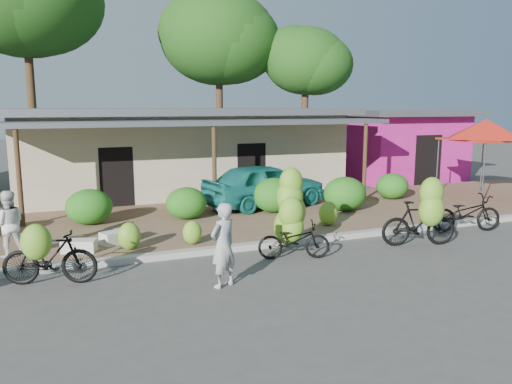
# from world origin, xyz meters

# --- Properties ---
(ground) EXTENTS (100.00, 100.00, 0.00)m
(ground) POSITION_xyz_m (0.00, 0.00, 0.00)
(ground) COLOR #4C4946
(ground) RESTS_ON ground
(sidewalk) EXTENTS (60.00, 6.00, 0.12)m
(sidewalk) POSITION_xyz_m (0.00, 5.00, 0.06)
(sidewalk) COLOR #8A664A
(sidewalk) RESTS_ON ground
(curb) EXTENTS (60.00, 0.25, 0.15)m
(curb) POSITION_xyz_m (0.00, 2.00, 0.07)
(curb) COLOR #A8A399
(curb) RESTS_ON ground
(shop_main) EXTENTS (13.00, 8.50, 3.35)m
(shop_main) POSITION_xyz_m (0.00, 10.93, 1.72)
(shop_main) COLOR #C0B791
(shop_main) RESTS_ON ground
(shop_pink) EXTENTS (6.00, 6.00, 3.25)m
(shop_pink) POSITION_xyz_m (10.50, 10.99, 1.67)
(shop_pink) COLOR #CD1F88
(shop_pink) RESTS_ON ground
(tree_center_right) EXTENTS (6.03, 5.97, 9.28)m
(tree_center_right) POSITION_xyz_m (3.31, 16.61, 6.99)
(tree_center_right) COLOR #4C341E
(tree_center_right) RESTS_ON ground
(tree_near_right) EXTENTS (4.44, 4.26, 7.47)m
(tree_near_right) POSITION_xyz_m (7.31, 14.61, 5.81)
(tree_near_right) COLOR #4C341E
(tree_near_right) RESTS_ON ground
(hedge_1) EXTENTS (1.29, 1.16, 1.01)m
(hedge_1) POSITION_xyz_m (-3.84, 5.66, 0.62)
(hedge_1) COLOR #196216
(hedge_1) RESTS_ON sidewalk
(hedge_2) EXTENTS (1.22, 1.09, 0.95)m
(hedge_2) POSITION_xyz_m (-1.12, 5.33, 0.59)
(hedge_2) COLOR #196216
(hedge_2) RESTS_ON sidewalk
(hedge_3) EXTENTS (1.40, 1.26, 1.10)m
(hedge_3) POSITION_xyz_m (1.69, 5.22, 0.67)
(hedge_3) COLOR #196216
(hedge_3) RESTS_ON sidewalk
(hedge_4) EXTENTS (1.39, 1.25, 1.09)m
(hedge_4) POSITION_xyz_m (3.89, 4.62, 0.66)
(hedge_4) COLOR #196216
(hedge_4) RESTS_ON sidewalk
(hedge_5) EXTENTS (1.19, 1.07, 0.93)m
(hedge_5) POSITION_xyz_m (6.59, 5.77, 0.58)
(hedge_5) COLOR #196216
(hedge_5) RESTS_ON sidewalk
(red_canopy) EXTENTS (3.50, 3.50, 2.86)m
(red_canopy) POSITION_xyz_m (9.76, 4.76, 2.61)
(red_canopy) COLOR #59595E
(red_canopy) RESTS_ON sidewalk
(bike_left) EXTENTS (1.87, 1.35, 1.36)m
(bike_left) POSITION_xyz_m (-4.87, 1.10, 0.61)
(bike_left) COLOR black
(bike_left) RESTS_ON ground
(bike_center) EXTENTS (1.73, 1.37, 2.02)m
(bike_center) POSITION_xyz_m (0.36, 1.23, 0.81)
(bike_center) COLOR black
(bike_center) RESTS_ON ground
(bike_right) EXTENTS (1.95, 1.40, 1.81)m
(bike_right) POSITION_xyz_m (3.57, 0.59, 0.76)
(bike_right) COLOR black
(bike_right) RESTS_ON ground
(bike_far_right) EXTENTS (2.08, 1.15, 1.04)m
(bike_far_right) POSITION_xyz_m (5.79, 1.42, 0.52)
(bike_far_right) COLOR black
(bike_far_right) RESTS_ON ground
(loose_banana_a) EXTENTS (0.52, 0.44, 0.65)m
(loose_banana_a) POSITION_xyz_m (-3.15, 2.63, 0.45)
(loose_banana_a) COLOR #7EB32C
(loose_banana_a) RESTS_ON sidewalk
(loose_banana_b) EXTENTS (0.47, 0.40, 0.58)m
(loose_banana_b) POSITION_xyz_m (-1.67, 2.54, 0.41)
(loose_banana_b) COLOR #7EB32C
(loose_banana_b) RESTS_ON sidewalk
(loose_banana_c) EXTENTS (0.54, 0.46, 0.68)m
(loose_banana_c) POSITION_xyz_m (2.38, 3.04, 0.46)
(loose_banana_c) COLOR #7EB32C
(loose_banana_c) RESTS_ON sidewalk
(sack_near) EXTENTS (0.94, 0.74, 0.30)m
(sack_near) POSITION_xyz_m (-3.32, 3.35, 0.27)
(sack_near) COLOR silver
(sack_near) RESTS_ON sidewalk
(sack_far) EXTENTS (0.83, 0.60, 0.28)m
(sack_far) POSITION_xyz_m (-4.25, 2.89, 0.26)
(sack_far) COLOR silver
(sack_far) RESTS_ON sidewalk
(vendor) EXTENTS (0.71, 0.62, 1.64)m
(vendor) POSITION_xyz_m (-1.76, -0.18, 0.82)
(vendor) COLOR #9B9B9B
(vendor) RESTS_ON ground
(bystander) EXTENTS (0.77, 0.63, 1.49)m
(bystander) POSITION_xyz_m (-5.69, 3.05, 0.86)
(bystander) COLOR silver
(bystander) RESTS_ON sidewalk
(teal_van) EXTENTS (4.55, 2.60, 1.46)m
(teal_van) POSITION_xyz_m (1.76, 6.20, 0.85)
(teal_van) COLOR #19736B
(teal_van) RESTS_ON sidewalk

